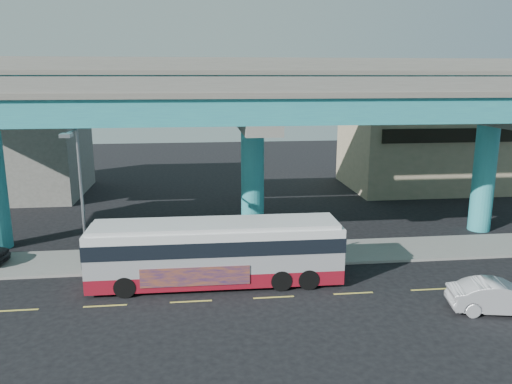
{
  "coord_description": "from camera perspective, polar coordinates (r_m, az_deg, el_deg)",
  "views": [
    {
      "loc": [
        -3.48,
        -22.55,
        10.45
      ],
      "look_at": [
        -0.36,
        4.0,
        4.3
      ],
      "focal_mm": 35.0,
      "sensor_mm": 36.0,
      "label": 1
    }
  ],
  "objects": [
    {
      "name": "building_beige",
      "position": [
        50.82,
        18.44,
        4.44
      ],
      "size": [
        14.0,
        10.23,
        7.0
      ],
      "color": "tan",
      "rests_on": "ground"
    },
    {
      "name": "building_concrete",
      "position": [
        49.75,
        -26.13,
        4.77
      ],
      "size": [
        12.0,
        10.0,
        9.0
      ],
      "primitive_type": "cube",
      "color": "gray",
      "rests_on": "ground"
    },
    {
      "name": "street_lamp",
      "position": [
        27.21,
        -19.68,
        1.22
      ],
      "size": [
        0.5,
        2.57,
        7.9
      ],
      "color": "gray",
      "rests_on": "sidewalk"
    },
    {
      "name": "lane_markings",
      "position": [
        24.83,
        2.04,
        -11.93
      ],
      "size": [
        58.0,
        0.12,
        0.01
      ],
      "color": "#D8C64C",
      "rests_on": "ground"
    },
    {
      "name": "sedan",
      "position": [
        25.62,
        26.06,
        -10.73
      ],
      "size": [
        3.26,
        5.05,
        1.47
      ],
      "primitive_type": "imported",
      "rotation": [
        0.0,
        0.0,
        1.37
      ],
      "color": "#B7B7BC",
      "rests_on": "ground"
    },
    {
      "name": "stop_sign",
      "position": [
        28.66,
        5.29,
        -4.46
      ],
      "size": [
        0.72,
        0.23,
        2.45
      ],
      "rotation": [
        0.0,
        0.0,
        -0.12
      ],
      "color": "gray",
      "rests_on": "sidewalk"
    },
    {
      "name": "sidewalk",
      "position": [
        30.11,
        0.36,
        -7.2
      ],
      "size": [
        70.0,
        4.0,
        0.15
      ],
      "primitive_type": "cube",
      "color": "gray",
      "rests_on": "ground"
    },
    {
      "name": "viaduct",
      "position": [
        31.88,
        -0.43,
        10.6
      ],
      "size": [
        52.0,
        12.4,
        11.7
      ],
      "color": "teal",
      "rests_on": "ground"
    },
    {
      "name": "ground",
      "position": [
        25.1,
        1.93,
        -11.66
      ],
      "size": [
        120.0,
        120.0,
        0.0
      ],
      "primitive_type": "plane",
      "color": "black",
      "rests_on": "ground"
    },
    {
      "name": "transit_bus",
      "position": [
        25.8,
        -4.54,
        -6.65
      ],
      "size": [
        12.93,
        2.91,
        3.31
      ],
      "rotation": [
        0.0,
        0.0,
        -0.01
      ],
      "color": "maroon",
      "rests_on": "ground"
    }
  ]
}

